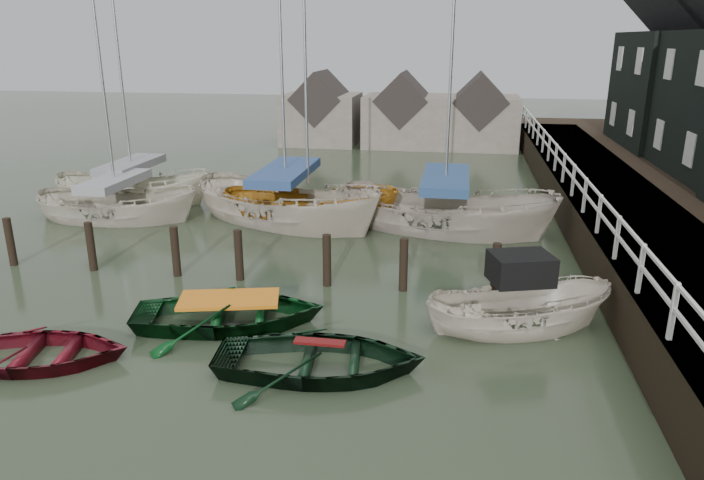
% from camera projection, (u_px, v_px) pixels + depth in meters
% --- Properties ---
extents(ground, '(120.00, 120.00, 0.00)m').
position_uv_depth(ground, '(246.00, 332.00, 13.91)').
color(ground, '#283320').
rests_on(ground, ground).
extents(pier, '(3.04, 32.00, 2.70)m').
position_uv_depth(pier, '(604.00, 206.00, 21.54)').
color(pier, black).
rests_on(pier, ground).
extents(mooring_pilings, '(13.72, 0.22, 1.80)m').
position_uv_depth(mooring_pilings, '(242.00, 262.00, 16.75)').
color(mooring_pilings, black).
rests_on(mooring_pilings, ground).
extents(far_sheds, '(14.00, 4.08, 4.39)m').
position_uv_depth(far_sheds, '(400.00, 115.00, 37.60)').
color(far_sheds, '#665B51').
rests_on(far_sheds, ground).
extents(rowboat_red, '(4.07, 3.27, 0.75)m').
position_uv_depth(rowboat_red, '(38.00, 363.00, 12.58)').
color(rowboat_red, '#520B15').
rests_on(rowboat_red, ground).
extents(rowboat_green, '(4.88, 3.99, 0.88)m').
position_uv_depth(rowboat_green, '(231.00, 325.00, 14.25)').
color(rowboat_green, black).
rests_on(rowboat_green, ground).
extents(rowboat_dkgreen, '(4.38, 3.34, 0.85)m').
position_uv_depth(rowboat_dkgreen, '(320.00, 372.00, 12.24)').
color(rowboat_dkgreen, black).
rests_on(rowboat_dkgreen, ground).
extents(motorboat, '(4.51, 2.79, 2.53)m').
position_uv_depth(motorboat, '(517.00, 325.00, 14.01)').
color(motorboat, beige).
rests_on(motorboat, ground).
extents(sailboat_a, '(6.10, 2.52, 11.65)m').
position_uv_depth(sailboat_a, '(119.00, 217.00, 22.56)').
color(sailboat_a, beige).
rests_on(sailboat_a, ground).
extents(sailboat_b, '(8.35, 5.84, 11.25)m').
position_uv_depth(sailboat_b, '(287.00, 220.00, 22.29)').
color(sailboat_b, beige).
rests_on(sailboat_b, ground).
extents(sailboat_c, '(6.44, 2.52, 11.18)m').
position_uv_depth(sailboat_c, '(309.00, 221.00, 22.32)').
color(sailboat_c, '#B77A22').
rests_on(sailboat_c, ground).
extents(sailboat_d, '(8.06, 4.64, 13.13)m').
position_uv_depth(sailboat_d, '(444.00, 227.00, 21.40)').
color(sailboat_d, '#B8AC9D').
rests_on(sailboat_d, ground).
extents(sailboat_e, '(6.52, 2.64, 9.45)m').
position_uv_depth(sailboat_e, '(135.00, 200.00, 24.97)').
color(sailboat_e, beige).
rests_on(sailboat_e, ground).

